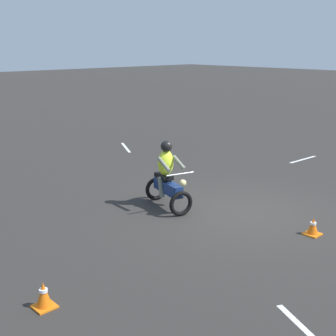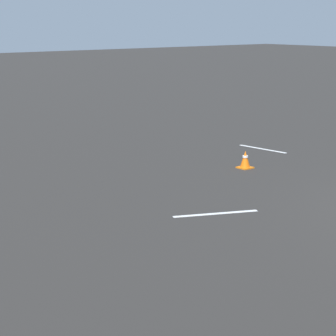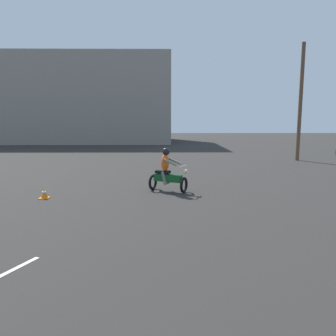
{
  "view_description": "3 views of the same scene",
  "coord_description": "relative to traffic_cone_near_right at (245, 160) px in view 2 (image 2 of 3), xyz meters",
  "views": [
    {
      "loc": [
        8.47,
        6.46,
        3.87
      ],
      "look_at": [
        1.07,
        -1.43,
        1.0
      ],
      "focal_mm": 50.0,
      "sensor_mm": 36.0,
      "label": 1
    },
    {
      "loc": [
        -5.19,
        11.73,
        3.51
      ],
      "look_at": [
        3.65,
        4.49,
        0.9
      ],
      "focal_mm": 70.0,
      "sensor_mm": 36.0,
      "label": 2
    },
    {
      "loc": [
        6.08,
        -1.77,
        2.76
      ],
      "look_at": [
        6.23,
        10.42,
        0.9
      ],
      "focal_mm": 35.0,
      "sensor_mm": 36.0,
      "label": 3
    }
  ],
  "objects": [
    {
      "name": "traffic_cone_near_right",
      "position": [
        0.0,
        0.0,
        0.0
      ],
      "size": [
        0.32,
        0.32,
        0.42
      ],
      "color": "orange",
      "rests_on": "ground"
    },
    {
      "name": "lane_stripe_e",
      "position": [
        1.36,
        -2.09,
        -0.2
      ],
      "size": [
        1.6,
        0.22,
        0.01
      ],
      "primitive_type": "cube",
      "rotation": [
        0.0,
        0.0,
        1.65
      ],
      "color": "silver",
      "rests_on": "ground"
    },
    {
      "name": "lane_stripe_ne",
      "position": [
        -2.31,
        3.15,
        -0.2
      ],
      "size": [
        0.77,
        1.52,
        0.01
      ],
      "primitive_type": "cube",
      "rotation": [
        0.0,
        0.0,
        2.71
      ],
      "color": "silver",
      "rests_on": "ground"
    }
  ]
}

